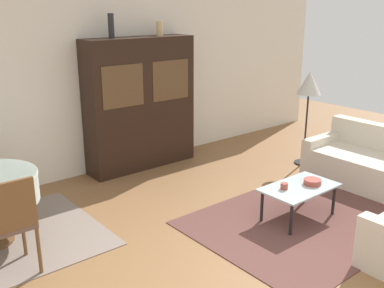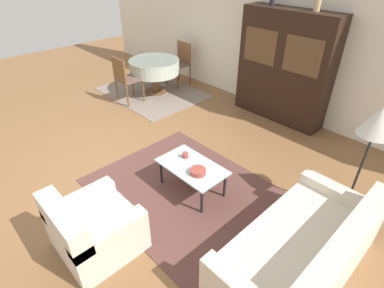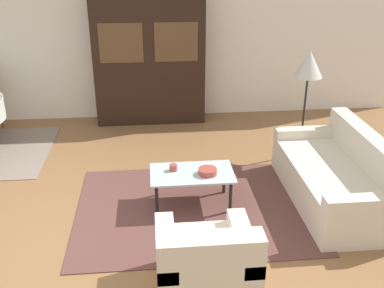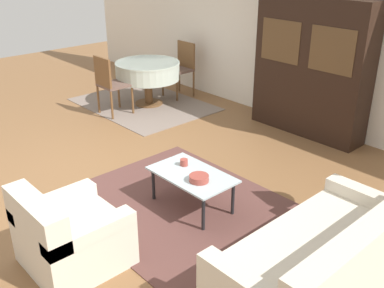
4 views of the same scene
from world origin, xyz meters
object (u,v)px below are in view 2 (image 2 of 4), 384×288
couch (303,253)px  bowl (198,171)px  coffee_table (192,168)px  display_cabinet (284,68)px  floor_lamp (377,126)px  armchair (93,230)px  dining_chair_near (125,77)px  dining_chair_far (180,61)px  cup (185,155)px  dining_table (154,67)px  vase_short (318,4)px

couch → bowl: size_ratio=9.16×
coffee_table → display_cabinet: 2.80m
couch → floor_lamp: 1.54m
couch → floor_lamp: bearing=1.7°
armchair → dining_chair_near: 3.81m
dining_chair_far → bowl: (3.16, -2.53, -0.13)m
armchair → floor_lamp: size_ratio=0.55×
floor_lamp → cup: bearing=-149.2°
couch → dining_chair_far: bearing=61.3°
dining_table → floor_lamp: (4.62, -0.55, 0.63)m
cup → vase_short: size_ratio=0.39×
dining_table → cup: size_ratio=12.92×
display_cabinet → dining_chair_far: size_ratio=2.04×
coffee_table → dining_chair_near: dining_chair_near is taller
dining_chair_far → vase_short: 3.34m
couch → vase_short: vase_short is taller
dining_table → dining_chair_near: size_ratio=1.14×
cup → floor_lamp: bearing=30.8°
armchair → dining_chair_far: (-2.98, 3.91, 0.27)m
coffee_table → dining_chair_near: bearing=162.7°
coffee_table → floor_lamp: bearing=35.4°
armchair → coffee_table: 1.43m
couch → vase_short: 3.71m
floor_lamp → vase_short: vase_short is taller
couch → dining_chair_near: dining_chair_near is taller
coffee_table → floor_lamp: floor_lamp is taller
armchair → coffee_table: (0.02, 1.43, 0.07)m
dining_table → dining_chair_near: 0.77m
couch → cup: (-1.86, 0.14, 0.16)m
coffee_table → bowl: 0.19m
dining_table → floor_lamp: floor_lamp is taller
couch → dining_chair_far: dining_chair_far is taller
armchair → floor_lamp: (1.65, 2.58, 0.94)m
vase_short → cup: bearing=-93.6°
dining_chair_near → cup: 2.93m
coffee_table → vase_short: bearing=90.8°
dining_table → couch: bearing=-20.9°
floor_lamp → vase_short: bearing=137.0°
dining_table → dining_chair_far: size_ratio=1.14×
bowl → cup: bearing=161.9°
couch → dining_chair_far: size_ratio=1.92×
couch → floor_lamp: (-0.04, 1.22, 0.94)m
dining_table → cup: bearing=-30.4°
display_cabinet → dining_chair_far: 2.63m
coffee_table → bowl: size_ratio=4.52×
armchair → cup: bearing=96.8°
armchair → dining_chair_far: bearing=127.3°
dining_chair_near → dining_chair_far: 1.54m
armchair → dining_chair_near: bearing=141.5°
vase_short → display_cabinet: bearing=-179.9°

